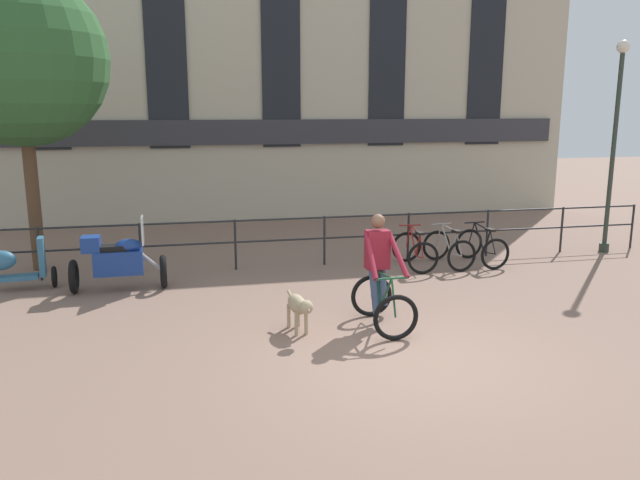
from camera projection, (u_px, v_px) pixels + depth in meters
ground_plane at (412, 358)px, 8.32m from camera, size 60.00×60.00×0.00m
canal_railing at (324, 232)px, 13.14m from camera, size 15.05×0.05×1.05m
building_facade at (279, 82)px, 17.98m from camera, size 18.00×0.72×8.04m
cyclist_with_bike at (380, 277)px, 9.45m from camera, size 0.70×1.18×1.70m
dog at (299, 306)px, 9.18m from camera, size 0.31×0.99×0.59m
parked_motorcycle at (118, 261)px, 11.29m from camera, size 1.70×0.66×1.35m
parked_bicycle_near_lamp at (415, 251)px, 12.96m from camera, size 0.70×1.13×0.86m
parked_bicycle_mid_left at (449, 249)px, 13.12m from camera, size 0.77×1.17×0.86m
parked_bicycle_mid_right at (482, 247)px, 13.29m from camera, size 0.74×1.16×0.86m
parked_scooter at (15, 266)px, 11.32m from camera, size 1.32×0.54×0.96m
street_lamp at (615, 137)px, 13.94m from camera, size 0.28×0.28×4.72m
tree_canalside_left at (20, 60)px, 12.04m from camera, size 3.36×3.36×5.87m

